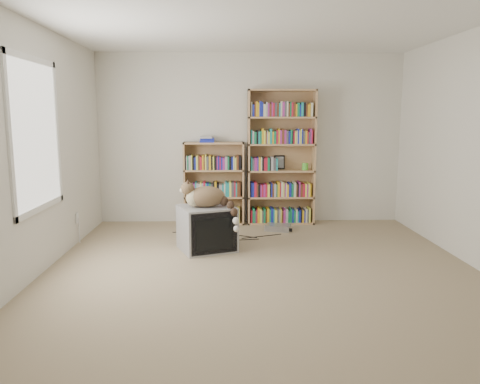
{
  "coord_description": "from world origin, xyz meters",
  "views": [
    {
      "loc": [
        -0.37,
        -4.5,
        1.58
      ],
      "look_at": [
        -0.2,
        1.0,
        0.69
      ],
      "focal_mm": 35.0,
      "sensor_mm": 36.0,
      "label": 1
    }
  ],
  "objects_px": {
    "bookcase_tall": "(281,161)",
    "dvd_player": "(278,227)",
    "crt_tv": "(207,228)",
    "bookcase_short": "(214,187)",
    "cat": "(210,200)"
  },
  "relations": [
    {
      "from": "bookcase_tall",
      "to": "dvd_player",
      "type": "relative_size",
      "value": 5.67
    },
    {
      "from": "crt_tv",
      "to": "bookcase_short",
      "type": "relative_size",
      "value": 0.63
    },
    {
      "from": "bookcase_short",
      "to": "dvd_player",
      "type": "distance_m",
      "value": 1.14
    },
    {
      "from": "cat",
      "to": "bookcase_short",
      "type": "bearing_deg",
      "value": 82.53
    },
    {
      "from": "dvd_player",
      "to": "bookcase_short",
      "type": "bearing_deg",
      "value": 168.71
    },
    {
      "from": "bookcase_tall",
      "to": "dvd_player",
      "type": "height_order",
      "value": "bookcase_tall"
    },
    {
      "from": "bookcase_short",
      "to": "dvd_player",
      "type": "bearing_deg",
      "value": -27.81
    },
    {
      "from": "crt_tv",
      "to": "dvd_player",
      "type": "relative_size",
      "value": 2.2
    },
    {
      "from": "bookcase_tall",
      "to": "bookcase_short",
      "type": "bearing_deg",
      "value": 180.0
    },
    {
      "from": "crt_tv",
      "to": "cat",
      "type": "distance_m",
      "value": 0.36
    },
    {
      "from": "crt_tv",
      "to": "bookcase_tall",
      "type": "relative_size",
      "value": 0.39
    },
    {
      "from": "crt_tv",
      "to": "bookcase_short",
      "type": "xyz_separation_m",
      "value": [
        0.06,
        1.41,
        0.29
      ]
    },
    {
      "from": "crt_tv",
      "to": "cat",
      "type": "bearing_deg",
      "value": -73.03
    },
    {
      "from": "crt_tv",
      "to": "bookcase_tall",
      "type": "distance_m",
      "value": 1.88
    },
    {
      "from": "bookcase_tall",
      "to": "bookcase_short",
      "type": "distance_m",
      "value": 1.06
    }
  ]
}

